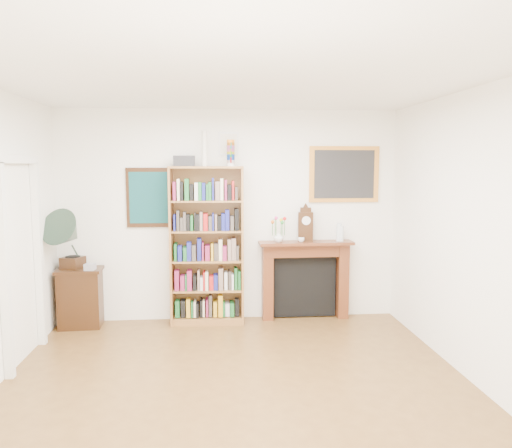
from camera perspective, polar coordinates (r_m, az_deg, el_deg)
The scene contains 15 objects.
room at distance 4.19m, azimuth -2.08°, elevation -2.49°, with size 4.51×5.01×2.81m.
door_casing at distance 5.76m, azimuth -25.20°, elevation -2.00°, with size 0.08×1.02×2.17m.
teal_poster at distance 6.68m, azimuth -12.16°, elevation 2.97°, with size 0.58×0.04×0.78m.
small_picture at distance 6.62m, azimuth -3.15°, elevation 9.14°, with size 0.26×0.04×0.30m.
gilt_painting at distance 6.84m, azimuth 10.03°, elevation 5.61°, with size 0.95×0.04×0.75m.
bookshelf at distance 6.51m, azimuth -5.60°, elevation -1.42°, with size 0.96×0.37×2.37m.
side_cabinet at distance 6.85m, azimuth -19.42°, elevation -7.95°, with size 0.56×0.41×0.76m, color black.
fireplace at distance 6.81m, azimuth 5.62°, elevation -5.63°, with size 1.26×0.32×1.06m.
gramophone at distance 6.62m, azimuth -20.64°, elevation -1.22°, with size 0.65×0.72×0.79m.
cd_stack at distance 6.62m, azimuth -18.45°, elevation -4.67°, with size 0.12×0.12×0.08m, color silver.
mantel_clock at distance 6.67m, azimuth 5.67°, elevation -0.12°, with size 0.21×0.13×0.45m.
flower_vase at distance 6.59m, azimuth 2.59°, elevation -1.50°, with size 0.13×0.13×0.14m, color silver.
teacup at distance 6.62m, azimuth 5.18°, elevation -1.78°, with size 0.09×0.09×0.07m, color silver.
bottle_left at distance 6.76m, azimuth 9.47°, elevation -0.93°, with size 0.07×0.07×0.24m, color silver.
bottle_right at distance 6.76m, azimuth 9.72°, elevation -1.11°, with size 0.06×0.06×0.20m, color silver.
Camera 1 is at (-0.19, -4.13, 2.07)m, focal length 35.00 mm.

